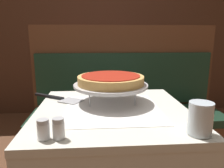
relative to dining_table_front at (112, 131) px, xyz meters
The scene contains 11 objects.
dining_table_front is the anchor object (origin of this frame).
dining_table_rear 1.57m from the dining_table_front, 88.73° to the left, with size 0.78×0.78×0.76m.
booth_bench 0.82m from the dining_table_front, 76.97° to the left, with size 1.57×0.49×1.17m.
back_wall_panel 2.17m from the dining_table_front, 90.00° to the left, with size 6.00×0.04×2.40m, color #4C2D1E.
pizza_pan_stand 0.22m from the dining_table_front, 87.72° to the left, with size 0.37×0.37×0.09m.
deep_dish_pizza 0.25m from the dining_table_front, 87.72° to the left, with size 0.33×0.33×0.05m.
pizza_server 0.35m from the dining_table_front, 147.45° to the left, with size 0.29×0.21×0.01m.
water_glass_near 0.44m from the dining_table_front, 45.81° to the right, with size 0.08×0.08×0.11m.
salt_shaker 0.41m from the dining_table_front, 131.05° to the right, with size 0.04×0.04×0.07m.
pepper_shaker 0.38m from the dining_table_front, 124.89° to the right, with size 0.04×0.04×0.07m.
condiment_caddy 1.58m from the dining_table_front, 89.23° to the left, with size 0.12×0.12×0.14m.
Camera 1 is at (-0.07, -0.97, 1.09)m, focal length 35.00 mm.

